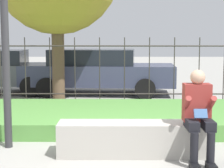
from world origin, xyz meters
TOP-DOWN VIEW (x-y plane):
  - ground_plane at (0.00, 0.00)m, footprint 60.00×60.00m
  - stone_bench at (0.35, 0.00)m, footprint 2.26×0.49m
  - person_seated_reader at (1.23, -0.28)m, footprint 0.42×0.73m
  - grass_berm at (0.00, 2.08)m, footprint 9.42×2.75m
  - iron_fence at (0.00, 3.85)m, footprint 7.42×0.03m
  - car_parked_center at (-0.48, 6.22)m, footprint 4.78×2.21m

SIDE VIEW (x-z plane):
  - ground_plane at x=0.00m, z-range 0.00..0.00m
  - grass_berm at x=0.00m, z-range 0.00..0.29m
  - stone_bench at x=0.35m, z-range -0.03..0.47m
  - person_seated_reader at x=1.23m, z-range 0.07..1.37m
  - car_parked_center at x=-0.48m, z-range 0.04..1.44m
  - iron_fence at x=0.00m, z-range 0.04..1.80m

